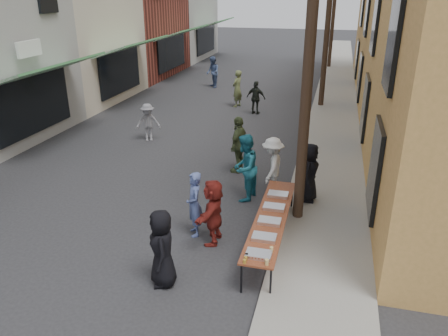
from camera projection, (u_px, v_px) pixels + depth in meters
The scene contains 27 objects.
ground at pixel (90, 259), 9.74m from camera, with size 120.00×120.00×0.00m, color #28282B.
sidewalk at pixel (335, 107), 21.99m from camera, with size 2.20×60.00×0.10m, color gray.
storefront_row at pixel (61, 17), 23.84m from camera, with size 8.00×37.00×9.00m.
utility_pole_near at pixel (310, 41), 9.71m from camera, with size 0.26×0.26×9.00m, color #2D2116.
utility_pole_mid at pixel (329, 13), 20.44m from camera, with size 0.26×0.26×9.00m, color #2D2116.
utility_pole_far at pixel (334, 4), 31.18m from camera, with size 0.26×0.26×9.00m, color #2D2116.
serving_table at pixel (271, 218), 10.02m from camera, with size 0.70×4.00×0.75m.
catering_tray_sausage at pixel (259, 254), 8.52m from camera, with size 0.50×0.33×0.08m, color maroon.
catering_tray_foil_b at pixel (264, 237), 9.10m from camera, with size 0.50×0.33×0.08m, color #B2B2B7.
catering_tray_buns at pixel (269, 221), 9.73m from camera, with size 0.50×0.33×0.08m, color tan.
catering_tray_foil_d at pixel (274, 207), 10.35m from camera, with size 0.50×0.33×0.08m, color #B2B2B7.
catering_tray_buns_end at pixel (278, 195), 10.98m from camera, with size 0.50×0.33×0.08m, color tan.
condiment_jar_a at pixel (244, 261), 8.30m from camera, with size 0.07×0.07×0.08m, color #A57F26.
condiment_jar_b at pixel (246, 259), 8.39m from camera, with size 0.07×0.07×0.08m, color #A57F26.
condiment_jar_c at pixel (247, 256), 8.48m from camera, with size 0.07×0.07×0.08m, color #A57F26.
cup_stack at pixel (267, 262), 8.24m from camera, with size 0.08×0.08×0.12m, color tan.
guest_front_a at pixel (162, 248), 8.66m from camera, with size 0.81×0.52×1.65m, color black.
guest_front_b at pixel (194, 204), 10.44m from camera, with size 0.59×0.39×1.63m, color #4F5F99.
guest_front_c at pixel (245, 168), 12.15m from camera, with size 0.94×0.73×1.93m, color teal.
guest_front_d at pixel (272, 166), 12.52m from camera, with size 1.11×0.64×1.72m, color white.
guest_front_e at pixel (239, 144), 14.05m from camera, with size 1.09×0.46×1.87m, color #455330.
guest_queue_back at pixel (213, 212), 10.13m from camera, with size 1.48×0.47×1.60m, color maroon.
server at pixel (309, 172), 11.94m from camera, with size 0.81×0.53×1.66m, color black.
passerby_left at pixel (148, 122), 17.02m from camera, with size 0.96×0.55×1.48m, color slate.
passerby_mid at pixel (256, 98), 20.60m from camera, with size 0.92×0.38×1.57m, color black.
passerby_right at pixel (237, 89), 21.86m from camera, with size 0.67×0.44×1.83m, color #5D693D.
passerby_far at pixel (213, 72), 26.10m from camera, with size 0.89×0.69×1.83m, color #495E8D.
Camera 1 is at (4.94, -7.21, 5.62)m, focal length 35.00 mm.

